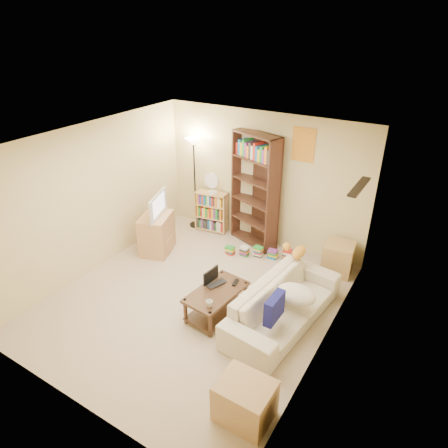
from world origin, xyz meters
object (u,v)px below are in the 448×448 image
at_px(tv_stand, 157,234).
at_px(desk_fan, 212,183).
at_px(sofa, 284,304).
at_px(side_table, 338,258).
at_px(tabby_cat, 297,251).
at_px(mug, 209,304).
at_px(short_bookshelf, 212,212).
at_px(coffee_table, 216,299).
at_px(laptop, 218,285).
at_px(television, 154,205).
at_px(tall_bookshelf, 255,188).
at_px(floor_lamp, 194,157).
at_px(end_cabinet, 245,401).

relative_size(tv_stand, desk_fan, 1.70).
bearing_deg(sofa, side_table, -3.02).
bearing_deg(tabby_cat, mug, -111.80).
height_order(tabby_cat, tv_stand, tabby_cat).
distance_m(mug, short_bookshelf, 2.98).
height_order(mug, short_bookshelf, short_bookshelf).
distance_m(coffee_table, desk_fan, 2.70).
relative_size(laptop, television, 0.48).
bearing_deg(desk_fan, sofa, -36.95).
height_order(laptop, tall_bookshelf, tall_bookshelf).
distance_m(sofa, mug, 1.08).
bearing_deg(floor_lamp, side_table, -2.87).
bearing_deg(side_table, coffee_table, -120.13).
height_order(sofa, end_cabinet, sofa).
distance_m(sofa, short_bookshelf, 3.00).
relative_size(tabby_cat, desk_fan, 1.13).
relative_size(coffee_table, short_bookshelf, 1.20).
xyz_separation_m(tabby_cat, tall_bookshelf, (-1.25, 0.98, 0.44)).
relative_size(mug, tall_bookshelf, 0.06).
relative_size(sofa, tall_bookshelf, 1.01).
bearing_deg(tabby_cat, floor_lamp, 159.46).
height_order(laptop, mug, mug).
distance_m(coffee_table, television, 2.24).
bearing_deg(laptop, mug, -142.66).
bearing_deg(sofa, end_cabinet, -164.05).
bearing_deg(coffee_table, tabby_cat, 65.09).
bearing_deg(tabby_cat, tv_stand, -174.66).
distance_m(mug, tall_bookshelf, 2.68).
bearing_deg(tv_stand, floor_lamp, 69.89).
xyz_separation_m(coffee_table, end_cabinet, (1.17, -1.28, -0.03)).
bearing_deg(sofa, floor_lamp, 63.51).
xyz_separation_m(coffee_table, floor_lamp, (-1.89, 2.18, 1.22)).
bearing_deg(tabby_cat, sofa, -77.88).
bearing_deg(mug, tabby_cat, 68.20).
bearing_deg(tall_bookshelf, television, -119.13).
bearing_deg(short_bookshelf, tabby_cat, -32.63).
bearing_deg(desk_fan, end_cabinet, -52.50).
xyz_separation_m(mug, desk_fan, (-1.55, 2.48, 0.60)).
bearing_deg(laptop, short_bookshelf, 55.39).
height_order(tabby_cat, desk_fan, desk_fan).
distance_m(short_bookshelf, floor_lamp, 1.15).
xyz_separation_m(coffee_table, mug, (0.10, -0.34, 0.20)).
relative_size(mug, tv_stand, 0.17).
bearing_deg(end_cabinet, floor_lamp, 131.51).
height_order(tabby_cat, side_table, tabby_cat).
height_order(tabby_cat, mug, tabby_cat).
distance_m(tabby_cat, end_cabinet, 2.56).
distance_m(sofa, coffee_table, 0.97).
relative_size(tabby_cat, tv_stand, 0.66).
bearing_deg(tall_bookshelf, short_bookshelf, -160.67).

